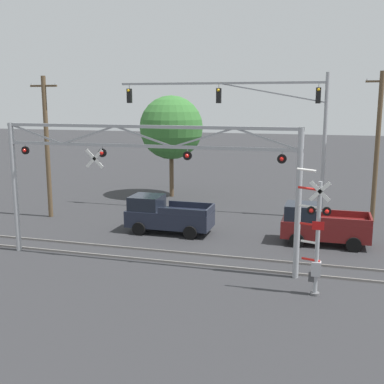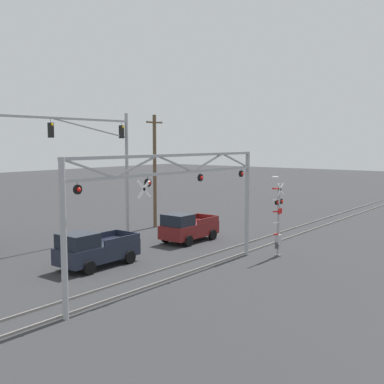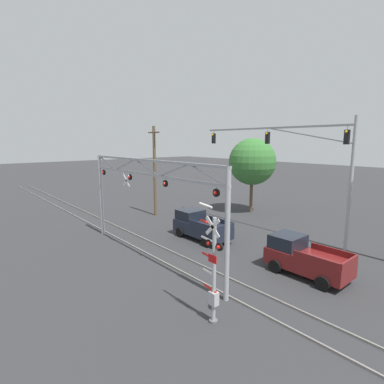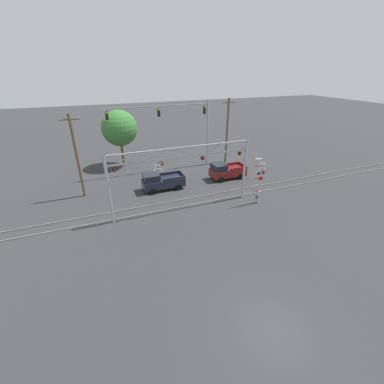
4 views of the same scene
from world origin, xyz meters
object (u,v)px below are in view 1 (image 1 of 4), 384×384
Objects in this scene: pickup_truck_lead at (166,215)px; utility_pole_left at (47,146)px; crossing_gantry at (144,169)px; traffic_signal_span at (271,117)px; crossing_signal_mast at (316,242)px; background_tree_beyond_span at (171,128)px; utility_pole_right at (377,146)px; pickup_truck_following at (321,225)px.

utility_pole_left reaches higher than pickup_truck_lead.
traffic_signal_span is at bearing 68.89° from crossing_gantry.
crossing_gantry reaches higher than pickup_truck_lead.
crossing_signal_mast is 0.64× the size of background_tree_beyond_span.
crossing_gantry is at bearing -36.13° from utility_pole_left.
utility_pole_left is 0.97× the size of utility_pole_right.
pickup_truck_following is (0.09, 6.95, -1.12)m from crossing_signal_mast.
crossing_signal_mast is 0.36× the size of traffic_signal_span.
pickup_truck_lead is 9.10m from utility_pole_left.
utility_pole_right is at bearing -15.59° from background_tree_beyond_span.
crossing_gantry is at bearing -81.19° from pickup_truck_lead.
crossing_gantry is 2.89× the size of pickup_truck_lead.
background_tree_beyond_span reaches higher than pickup_truck_following.
crossing_signal_mast is 10.82m from pickup_truck_lead.
background_tree_beyond_span reaches higher than pickup_truck_lead.
crossing_signal_mast is 20.26m from background_tree_beyond_span.
utility_pole_left is (-13.29, -4.37, -1.76)m from traffic_signal_span.
crossing_gantry is 1.02× the size of traffic_signal_span.
crossing_signal_mast is 13.72m from traffic_signal_span.
utility_pole_left is at bearing -161.79° from traffic_signal_span.
crossing_gantry is 2.80× the size of crossing_signal_mast.
pickup_truck_following is 0.49× the size of utility_pole_right.
crossing_gantry is at bearing -111.11° from traffic_signal_span.
crossing_gantry is at bearing 167.53° from crossing_signal_mast.
traffic_signal_span reaches higher than pickup_truck_following.
traffic_signal_span reaches higher than utility_pole_left.
traffic_signal_span is (-3.30, 12.64, 4.19)m from crossing_signal_mast.
background_tree_beyond_span reaches higher than crossing_signal_mast.
utility_pole_left is (-16.59, 8.27, 2.43)m from crossing_signal_mast.
crossing_gantry is 11.92m from traffic_signal_span.
crossing_signal_mast is (7.54, -1.67, -2.25)m from crossing_gantry.
pickup_truck_following is at bearing 89.27° from crossing_signal_mast.
crossing_signal_mast is 1.03× the size of pickup_truck_lead.
utility_pole_left reaches higher than crossing_signal_mast.
utility_pole_right is at bearing 62.37° from pickup_truck_following.
crossing_signal_mast is at bearing -75.38° from traffic_signal_span.
utility_pole_right is at bearing 12.42° from utility_pole_left.
crossing_signal_mast is 18.69m from utility_pole_left.
crossing_signal_mast is at bearing -90.73° from pickup_truck_following.
background_tree_beyond_span reaches higher than crossing_gantry.
background_tree_beyond_span is at bearing 139.58° from pickup_truck_following.
utility_pole_right reaches higher than background_tree_beyond_span.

